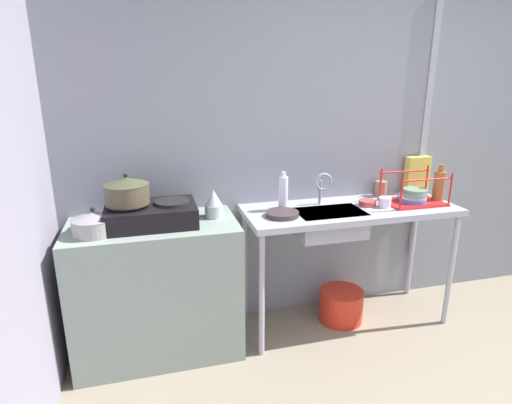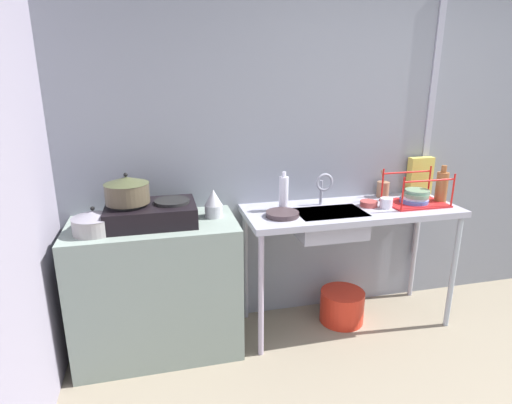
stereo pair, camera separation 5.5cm
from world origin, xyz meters
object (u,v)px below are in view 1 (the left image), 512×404
Objects in this scene: stove at (151,214)px; bottle_by_rack at (439,186)px; cereal_box at (417,175)px; bucket_on_floor at (341,305)px; pot_beside_stove at (94,223)px; cup_by_rack at (385,202)px; utensil_jar at (381,188)px; small_bowl_on_drainboard at (367,203)px; bottle_by_sink at (283,193)px; dish_rack at (413,197)px; percolator at (214,204)px; pot_on_left_burner at (127,191)px; frying_pan at (282,214)px; faucet at (323,184)px; sink_basin at (329,223)px.

bottle_by_rack reaches higher than stove.
stove is 1.99× the size of bottle_by_rack.
bucket_on_floor is at bearing -163.74° from cereal_box.
cereal_box is (2.25, 0.29, 0.07)m from pot_beside_stove.
cup_by_rack is at bearing -1.96° from stove.
small_bowl_on_drainboard is at bearing -138.03° from utensil_jar.
bottle_by_rack is 0.39m from utensil_jar.
stove is 2.03× the size of bottle_by_sink.
cup_by_rack is (1.52, -0.05, -0.03)m from stove.
cereal_box is at bearing 7.43° from pot_beside_stove.
utensil_jar is at bearing 8.21° from pot_beside_stove.
cup_by_rack is 0.28m from utensil_jar.
bottle_by_rack is at bearing -1.48° from dish_rack.
percolator is 1.23m from bucket_on_floor.
small_bowl_on_drainboard reaches higher than bucket_on_floor.
small_bowl_on_drainboard is (1.55, 0.01, -0.20)m from pot_on_left_burner.
bottle_by_rack is at bearing -2.97° from bucket_on_floor.
pot_beside_stove is 0.92× the size of bottle_by_rack.
stove is at bearing 175.70° from frying_pan.
percolator is at bearing 178.42° from small_bowl_on_drainboard.
pot_on_left_burner is at bearing -179.60° from bucket_on_floor.
frying_pan is at bearing -3.72° from pot_on_left_burner.
bottle_by_sink is 0.97m from bucket_on_floor.
pot_on_left_burner is 0.52m from percolator.
faucet is 0.65m from dish_rack.
cereal_box is at bearing 2.36° from utensil_jar.
small_bowl_on_drainboard is 0.54m from bottle_by_rack.
frying_pan is at bearing -173.85° from small_bowl_on_drainboard.
faucet is (1.12, 0.08, 0.09)m from stove.
bucket_on_floor is at bearing -6.99° from bottle_by_sink.
dish_rack is 1.26× the size of bucket_on_floor.
faucet is at bearing 6.47° from pot_beside_stove.
faucet is 0.34m from small_bowl_on_drainboard.
utensil_jar is (1.64, 0.20, -0.01)m from stove.
percolator is at bearing 178.25° from bucket_on_floor.
bottle_by_rack is at bearing 1.71° from frying_pan.
dish_rack is 1.51× the size of bottle_by_rack.
bottle_by_rack is at bearing 1.61° from sink_basin.
bottle_by_sink is (-0.68, 0.12, 0.08)m from cup_by_rack.
pot_beside_stove is 1.37× the size of percolator.
faucet is 0.83m from cereal_box.
sink_basin is 0.34m from frying_pan.
percolator is 0.77m from sink_basin.
cereal_box is at bearing 6.21° from stove.
dish_rack is (0.64, -0.10, -0.11)m from faucet.
dish_rack is at bearing -3.57° from bucket_on_floor.
cup_by_rack is at bearing -18.50° from faucet.
bottle_by_sink reaches higher than pot_beside_stove.
pot_beside_stove is at bearing -172.77° from bottle_by_sink.
stove is 0.38m from percolator.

